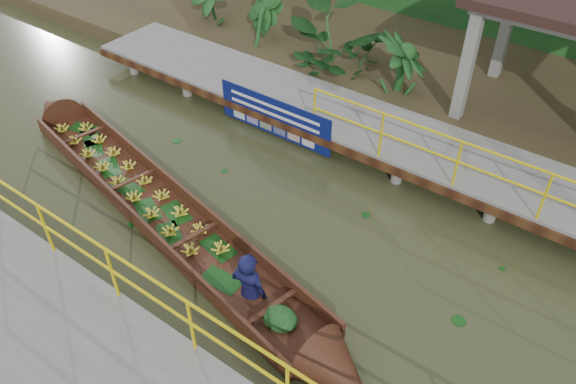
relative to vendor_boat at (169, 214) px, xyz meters
The scene contains 6 objects.
ground 2.14m from the vendor_boat, 28.08° to the left, with size 80.00×80.00×0.00m, color #34361B.
land_strip 8.71m from the vendor_boat, 77.55° to the left, with size 30.00×8.00×0.45m, color #372B1B.
far_dock 4.82m from the vendor_boat, 66.82° to the left, with size 16.00×2.06×1.66m.
vendor_boat is the anchor object (origin of this frame).
blue_banner 3.50m from the vendor_boat, 92.27° to the left, with size 3.01×0.04×0.94m.
tropical_plants 6.47m from the vendor_boat, 78.91° to the left, with size 13.98×0.98×1.22m.
Camera 1 is at (4.57, -6.00, 7.36)m, focal length 35.00 mm.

